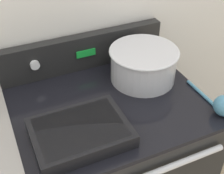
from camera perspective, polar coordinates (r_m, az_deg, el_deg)
The scene contains 5 objects.
stove_range at distance 1.60m, azimuth -0.43°, elevation -15.47°, with size 0.77×0.66×0.92m.
control_panel at distance 1.44m, azimuth -5.21°, elevation 6.47°, with size 0.77×0.07×0.16m.
mixing_bowl at distance 1.36m, azimuth 5.76°, elevation 4.40°, with size 0.30×0.30×0.15m.
casserole_dish at distance 1.11m, azimuth -5.82°, elevation -8.17°, with size 0.34×0.25×0.05m.
ladle at distance 1.27m, azimuth 19.58°, elevation -3.11°, with size 0.08×0.27×0.08m.
Camera 1 is at (-0.39, -0.58, 1.73)m, focal length 50.00 mm.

